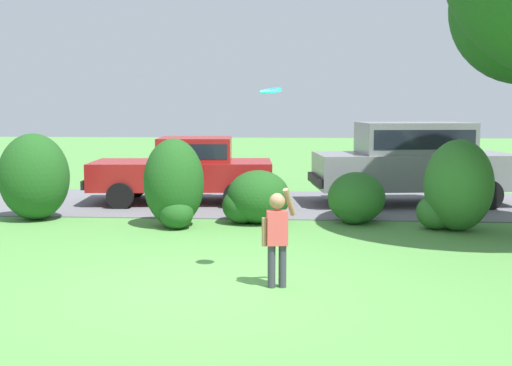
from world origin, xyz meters
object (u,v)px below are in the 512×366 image
(child_thrower, at_px, (277,232))
(frisbee, at_px, (271,91))
(parked_sedan, at_px, (186,168))
(parked_suv, at_px, (413,159))

(child_thrower, xyz_separation_m, frisbee, (-0.10, 0.42, 1.77))
(parked_sedan, xyz_separation_m, frisbee, (2.34, -6.73, 1.64))
(parked_suv, bearing_deg, frisbee, -113.48)
(parked_sedan, height_order, parked_suv, parked_suv)
(parked_sedan, bearing_deg, parked_suv, 1.46)
(frisbee, bearing_deg, parked_sedan, 109.16)
(parked_sedan, height_order, frisbee, frisbee)
(parked_suv, relative_size, child_thrower, 3.80)
(child_thrower, bearing_deg, parked_sedan, 108.85)
(parked_suv, bearing_deg, parked_sedan, -178.54)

